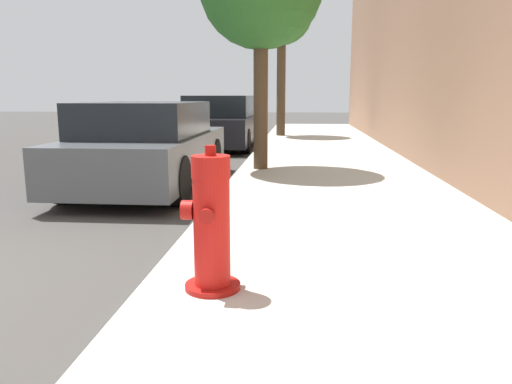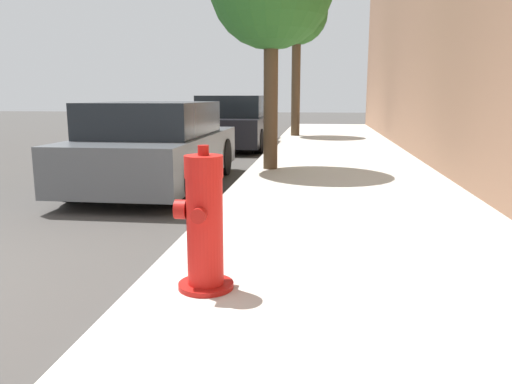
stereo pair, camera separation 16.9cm
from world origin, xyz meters
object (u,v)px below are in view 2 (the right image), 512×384
at_px(parked_car_near, 157,146).
at_px(parked_car_mid, 235,123).
at_px(fire_hydrant, 204,225).
at_px(street_tree_far, 297,16).

height_order(parked_car_near, parked_car_mid, parked_car_mid).
relative_size(fire_hydrant, parked_car_near, 0.23).
bearing_deg(parked_car_near, fire_hydrant, -68.01).
distance_m(fire_hydrant, parked_car_near, 4.64).
height_order(fire_hydrant, parked_car_near, parked_car_near).
bearing_deg(parked_car_near, parked_car_mid, 88.21).
xyz_separation_m(parked_car_near, parked_car_mid, (0.19, 5.97, 0.03)).
height_order(parked_car_near, street_tree_far, street_tree_far).
bearing_deg(street_tree_far, parked_car_near, -100.82).
distance_m(parked_car_near, parked_car_mid, 5.97).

